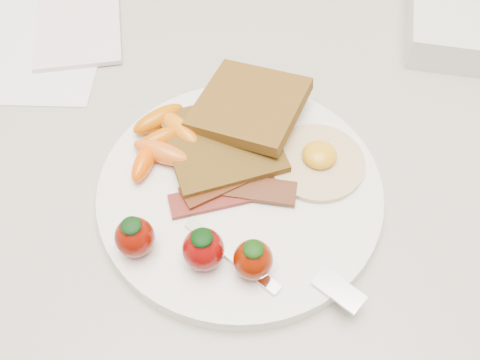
{
  "coord_description": "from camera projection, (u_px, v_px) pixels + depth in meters",
  "views": [
    {
      "loc": [
        -0.01,
        1.28,
        1.33
      ],
      "look_at": [
        -0.01,
        1.57,
        0.93
      ],
      "focal_mm": 40.0,
      "sensor_mm": 36.0,
      "label": 1
    }
  ],
  "objects": [
    {
      "name": "counter",
      "position": [
        247.0,
        272.0,
        0.96
      ],
      "size": [
        2.0,
        0.6,
        0.9
      ],
      "primitive_type": "cube",
      "color": "gray",
      "rests_on": "ground"
    },
    {
      "name": "plate",
      "position": [
        240.0,
        191.0,
        0.51
      ],
      "size": [
        0.27,
        0.27,
        0.02
      ],
      "primitive_type": "cylinder",
      "color": "white",
      "rests_on": "counter"
    },
    {
      "name": "toast_lower",
      "position": [
        222.0,
        144.0,
        0.53
      ],
      "size": [
        0.13,
        0.13,
        0.01
      ],
      "primitive_type": "cube",
      "rotation": [
        0.0,
        0.0,
        0.32
      ],
      "color": "#382109",
      "rests_on": "plate"
    },
    {
      "name": "toast_upper",
      "position": [
        249.0,
        105.0,
        0.54
      ],
      "size": [
        0.13,
        0.13,
        0.02
      ],
      "primitive_type": "cube",
      "rotation": [
        0.0,
        -0.1,
        -0.41
      ],
      "color": "#442D0D",
      "rests_on": "toast_lower"
    },
    {
      "name": "fried_egg",
      "position": [
        317.0,
        160.0,
        0.52
      ],
      "size": [
        0.11,
        0.11,
        0.02
      ],
      "color": "beige",
      "rests_on": "plate"
    },
    {
      "name": "bacon_strips",
      "position": [
        233.0,
        187.0,
        0.5
      ],
      "size": [
        0.12,
        0.08,
        0.01
      ],
      "color": "#440E0A",
      "rests_on": "plate"
    },
    {
      "name": "baby_carrots",
      "position": [
        162.0,
        139.0,
        0.52
      ],
      "size": [
        0.08,
        0.11,
        0.02
      ],
      "color": "#C35603",
      "rests_on": "plate"
    },
    {
      "name": "strawberries",
      "position": [
        196.0,
        248.0,
        0.44
      ],
      "size": [
        0.13,
        0.05,
        0.04
      ],
      "color": "#660A02",
      "rests_on": "plate"
    },
    {
      "name": "fork",
      "position": [
        279.0,
        270.0,
        0.45
      ],
      "size": [
        0.15,
        0.09,
        0.0
      ],
      "color": "white",
      "rests_on": "plate"
    },
    {
      "name": "paper_sheet",
      "position": [
        39.0,
        41.0,
        0.65
      ],
      "size": [
        0.17,
        0.22,
        0.0
      ],
      "primitive_type": "cube",
      "rotation": [
        0.0,
        0.0,
        -0.03
      ],
      "color": "white",
      "rests_on": "counter"
    },
    {
      "name": "notepad",
      "position": [
        78.0,
        26.0,
        0.66
      ],
      "size": [
        0.12,
        0.16,
        0.01
      ],
      "primitive_type": "cube",
      "rotation": [
        0.0,
        0.0,
        0.16
      ],
      "color": "silver",
      "rests_on": "paper_sheet"
    }
  ]
}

